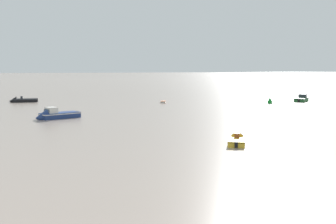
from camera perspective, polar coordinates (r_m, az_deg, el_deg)
name	(u,v)px	position (r m, az deg, el deg)	size (l,w,h in m)	color
motorboat_moored_1	(302,99)	(96.06, 16.89, 1.56)	(5.17, 5.67, 2.17)	#23602D
rowboat_moored_0	(163,102)	(88.22, -0.61, 1.31)	(1.65, 3.08, 0.46)	white
motorboat_moored_3	(21,101)	(94.15, -18.38, 1.38)	(5.63, 2.25, 1.88)	black
motorboat_moored_4	(53,116)	(63.97, -14.53, -0.51)	(6.67, 4.99, 2.43)	navy
motorboat_moored_5	(237,141)	(43.19, 8.87, -3.72)	(3.05, 4.67, 1.52)	gold
channel_buoy	(270,101)	(88.43, 12.98, 1.38)	(0.90, 0.90, 2.30)	#198C2D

